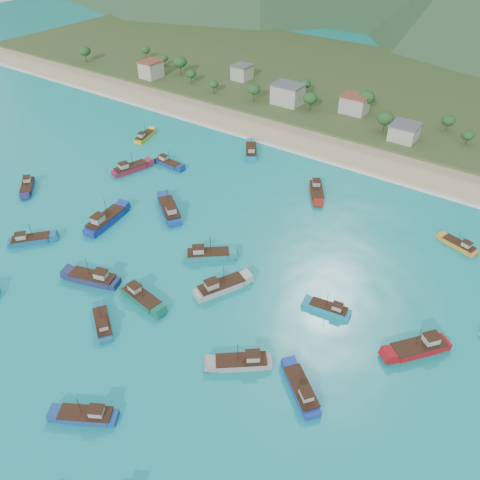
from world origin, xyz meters
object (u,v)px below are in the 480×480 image
Objects in this scene: boat_21 at (459,246)px; boat_22 at (221,287)px; boat_3 at (30,240)px; boat_14 at (103,324)px; boat_10 at (207,255)px; boat_5 at (301,390)px; boat_18 at (329,309)px; boat_25 at (94,279)px; boat_26 at (316,191)px; boat_0 at (87,416)px; boat_9 at (145,137)px; boat_23 at (141,298)px; boat_27 at (170,211)px; boat_1 at (251,151)px; boat_15 at (130,169)px; boat_24 at (419,348)px; boat_19 at (105,221)px; boat_6 at (242,363)px; boat_2 at (168,163)px; boat_28 at (28,187)px.

boat_21 is 57.69m from boat_22.
boat_14 is at bearing 26.87° from boat_3.
boat_22 is (8.92, -6.93, 0.05)m from boat_10.
boat_5 is 20.52m from boat_18.
boat_25 is 63.69m from boat_26.
boat_18 is (21.37, 43.67, -0.12)m from boat_0.
boat_23 is at bearing -61.20° from boat_9.
boat_26 is at bearing -13.37° from boat_9.
boat_1 is at bearing 37.57° from boat_27.
boat_1 is 0.94× the size of boat_22.
boat_22 is at bearing 103.17° from boat_5.
boat_14 is 0.78× the size of boat_15.
boat_26 is 0.86× the size of boat_27.
boat_24 is at bearing 104.83° from boat_26.
boat_19 is (-8.89, -53.01, 0.19)m from boat_1.
boat_0 is at bearing 172.31° from boat_21.
boat_0 is at bearing 14.40° from boat_3.
boat_6 is at bearing -50.68° from boat_9.
boat_19 is (-64.48, 15.43, 0.28)m from boat_5.
boat_6 is 26.38m from boat_23.
boat_3 is at bearing 110.16° from boat_14.
boat_3 is (-47.52, 23.53, 0.02)m from boat_0.
boat_15 is 0.88× the size of boat_19.
boat_0 is 58.88m from boat_27.
boat_3 is at bearing 33.47° from boat_0.
boat_2 is 58.09m from boat_23.
boat_2 is at bearing -135.76° from boat_23.
boat_10 is 0.96× the size of boat_23.
boat_0 is 48.62m from boat_18.
boat_28 is at bearing -173.38° from boat_3.
boat_14 is 44.67m from boat_18.
boat_2 is at bearing 113.34° from boat_21.
boat_9 is 0.84× the size of boat_25.
boat_19 is 1.23× the size of boat_26.
boat_26 is at bearing 92.59° from boat_3.
boat_5 reaches higher than boat_2.
boat_22 reaches higher than boat_5.
boat_14 is at bearing -94.01° from boat_22.
boat_27 is at bearing 16.80° from boat_26.
boat_14 is (52.33, -65.84, -0.05)m from boat_9.
boat_3 is at bearing -139.40° from boat_1.
boat_21 is 36.08m from boat_24.
boat_27 is at bearing -10.12° from boat_25.
boat_1 is 53.13m from boat_10.
boat_22 is at bearing -49.12° from boat_9.
boat_0 reaches higher than boat_2.
boat_10 is 0.79× the size of boat_19.
boat_6 is (14.54, 22.76, 0.07)m from boat_0.
boat_18 is 38.36m from boat_23.
boat_5 is at bearing 1.33° from boat_22.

